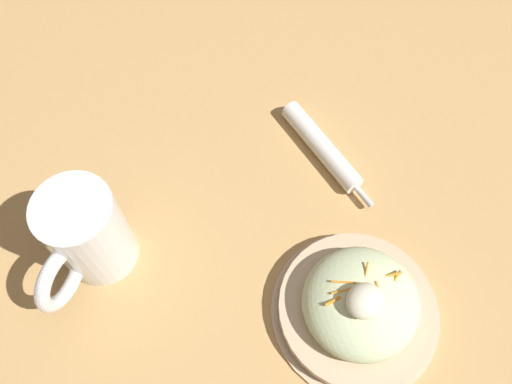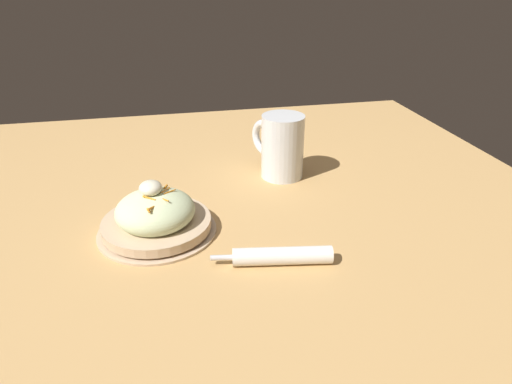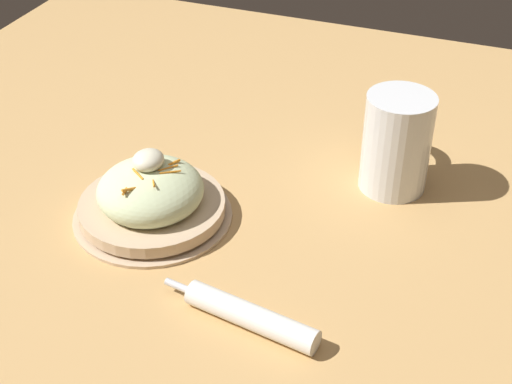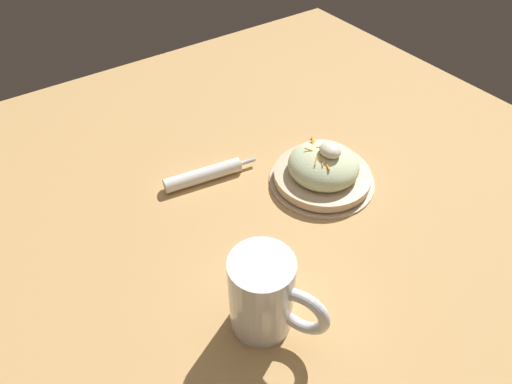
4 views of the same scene
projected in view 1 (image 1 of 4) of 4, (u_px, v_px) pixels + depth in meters
ground_plane at (277, 250)px, 0.71m from camera, size 1.43×1.43×0.00m
salad_plate at (359, 306)px, 0.64m from camera, size 0.22×0.22×0.10m
beer_mug at (89, 237)px, 0.64m from camera, size 0.15×0.10×0.14m
napkin_roll at (322, 147)px, 0.76m from camera, size 0.06×0.20×0.03m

